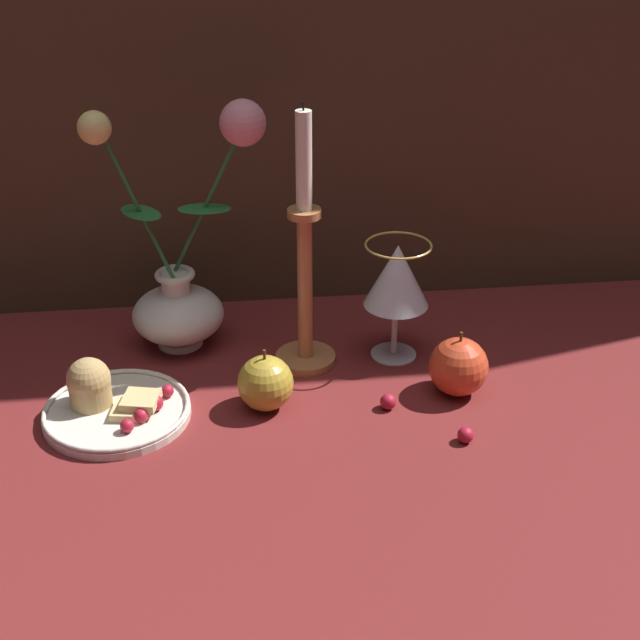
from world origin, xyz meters
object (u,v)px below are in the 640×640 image
object	(u,v)px
candlestick	(305,277)
apple_near_glass	(458,367)
wine_glass	(397,279)
vase	(183,280)
plate_with_pastries	(110,403)
apple_beside_vase	(265,383)

from	to	relation	value
candlestick	apple_near_glass	distance (m)	0.22
candlestick	wine_glass	bearing A→B (deg)	1.75
apple_near_glass	wine_glass	bearing A→B (deg)	121.69
candlestick	vase	bearing A→B (deg)	156.60
plate_with_pastries	wine_glass	distance (m)	0.39
wine_glass	vase	bearing A→B (deg)	166.94
candlestick	apple_beside_vase	distance (m)	0.15
wine_glass	apple_beside_vase	distance (m)	0.22
vase	plate_with_pastries	size ratio (longest dim) A/B	1.88
wine_glass	apple_near_glass	world-z (taller)	wine_glass
plate_with_pastries	wine_glass	bearing A→B (deg)	15.60
apple_beside_vase	apple_near_glass	distance (m)	0.24
wine_glass	apple_beside_vase	size ratio (longest dim) A/B	2.02
plate_with_pastries	wine_glass	size ratio (longest dim) A/B	1.09
vase	candlestick	xyz separation A→B (m)	(0.16, -0.07, 0.03)
plate_with_pastries	apple_near_glass	distance (m)	0.43
plate_with_pastries	candlestick	world-z (taller)	candlestick
apple_near_glass	candlestick	bearing A→B (deg)	152.09
plate_with_pastries	wine_glass	xyz separation A→B (m)	(0.37, 0.10, 0.10)
wine_glass	apple_near_glass	bearing A→B (deg)	-58.31
candlestick	apple_beside_vase	size ratio (longest dim) A/B	4.32
apple_beside_vase	apple_near_glass	size ratio (longest dim) A/B	0.94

